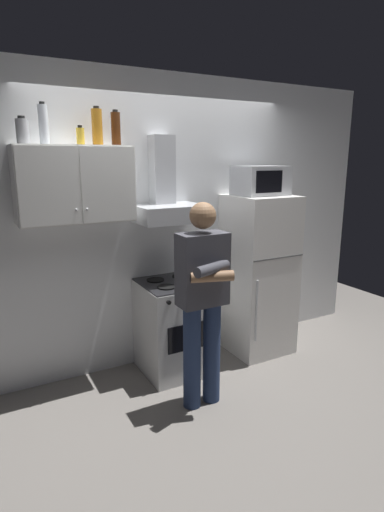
{
  "coord_description": "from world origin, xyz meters",
  "views": [
    {
      "loc": [
        -1.6,
        -2.94,
        1.95
      ],
      "look_at": [
        0.0,
        0.0,
        1.15
      ],
      "focal_mm": 28.72,
      "sensor_mm": 36.0,
      "label": 1
    }
  ],
  "objects_px": {
    "stove_oven": "(174,326)",
    "bottle_vodka_clear": "(43,124)",
    "person_standing": "(203,298)",
    "bottle_spice_jar": "(80,136)",
    "microwave": "(261,181)",
    "bottle_canister_steel": "(22,131)",
    "refrigerator": "(258,275)",
    "cooking_pot": "(193,277)",
    "upper_cabinet": "(75,184)",
    "bottle_rum_dark": "(116,129)",
    "bottle_liquor_amber": "(97,127)",
    "range_hood": "(167,199)"
  },
  "relations": [
    {
      "from": "stove_oven",
      "to": "bottle_vodka_clear",
      "type": "height_order",
      "value": "bottle_vodka_clear"
    },
    {
      "from": "person_standing",
      "to": "bottle_spice_jar",
      "type": "distance_m",
      "value": 1.57
    },
    {
      "from": "microwave",
      "to": "bottle_canister_steel",
      "type": "xyz_separation_m",
      "value": [
        -2.1,
        0.08,
        0.4
      ]
    },
    {
      "from": "refrigerator",
      "to": "cooking_pot",
      "type": "relative_size",
      "value": 5.75
    },
    {
      "from": "upper_cabinet",
      "to": "cooking_pot",
      "type": "height_order",
      "value": "upper_cabinet"
    },
    {
      "from": "bottle_vodka_clear",
      "to": "stove_oven",
      "type": "bearing_deg",
      "value": -6.73
    },
    {
      "from": "bottle_rum_dark",
      "to": "bottle_liquor_amber",
      "type": "relative_size",
      "value": 0.94
    },
    {
      "from": "microwave",
      "to": "person_standing",
      "type": "xyz_separation_m",
      "value": [
        -1.0,
        -0.62,
        -0.84
      ]
    },
    {
      "from": "microwave",
      "to": "cooking_pot",
      "type": "height_order",
      "value": "microwave"
    },
    {
      "from": "cooking_pot",
      "to": "bottle_liquor_amber",
      "type": "height_order",
      "value": "bottle_liquor_amber"
    },
    {
      "from": "refrigerator",
      "to": "bottle_spice_jar",
      "type": "relative_size",
      "value": 10.94
    },
    {
      "from": "bottle_rum_dark",
      "to": "bottle_vodka_clear",
      "type": "relative_size",
      "value": 0.92
    },
    {
      "from": "cooking_pot",
      "to": "refrigerator",
      "type": "bearing_deg",
      "value": 8.32
    },
    {
      "from": "upper_cabinet",
      "to": "refrigerator",
      "type": "relative_size",
      "value": 0.56
    },
    {
      "from": "cooking_pot",
      "to": "bottle_vodka_clear",
      "type": "bearing_deg",
      "value": 168.15
    },
    {
      "from": "upper_cabinet",
      "to": "range_hood",
      "type": "distance_m",
      "value": 0.81
    },
    {
      "from": "person_standing",
      "to": "bottle_spice_jar",
      "type": "bearing_deg",
      "value": 134.3
    },
    {
      "from": "bottle_liquor_amber",
      "to": "bottle_vodka_clear",
      "type": "bearing_deg",
      "value": -177.55
    },
    {
      "from": "refrigerator",
      "to": "bottle_canister_steel",
      "type": "height_order",
      "value": "bottle_canister_steel"
    },
    {
      "from": "bottle_canister_steel",
      "to": "range_hood",
      "type": "bearing_deg",
      "value": 1.59
    },
    {
      "from": "upper_cabinet",
      "to": "bottle_canister_steel",
      "type": "distance_m",
      "value": 0.53
    },
    {
      "from": "upper_cabinet",
      "to": "refrigerator",
      "type": "height_order",
      "value": "upper_cabinet"
    },
    {
      "from": "cooking_pot",
      "to": "bottle_canister_steel",
      "type": "height_order",
      "value": "bottle_canister_steel"
    },
    {
      "from": "bottle_liquor_amber",
      "to": "bottle_canister_steel",
      "type": "xyz_separation_m",
      "value": [
        -0.56,
        -0.04,
        -0.05
      ]
    },
    {
      "from": "cooking_pot",
      "to": "bottle_spice_jar",
      "type": "xyz_separation_m",
      "value": [
        -0.87,
        0.22,
        1.19
      ]
    },
    {
      "from": "cooking_pot",
      "to": "bottle_spice_jar",
      "type": "bearing_deg",
      "value": 165.83
    },
    {
      "from": "stove_oven",
      "to": "microwave",
      "type": "height_order",
      "value": "microwave"
    },
    {
      "from": "stove_oven",
      "to": "bottle_rum_dark",
      "type": "height_order",
      "value": "bottle_rum_dark"
    },
    {
      "from": "refrigerator",
      "to": "bottle_spice_jar",
      "type": "bearing_deg",
      "value": 176.63
    },
    {
      "from": "range_hood",
      "to": "refrigerator",
      "type": "relative_size",
      "value": 0.47
    },
    {
      "from": "bottle_rum_dark",
      "to": "bottle_canister_steel",
      "type": "relative_size",
      "value": 1.43
    },
    {
      "from": "stove_oven",
      "to": "person_standing",
      "type": "bearing_deg",
      "value": -94.72
    },
    {
      "from": "range_hood",
      "to": "bottle_vodka_clear",
      "type": "bearing_deg",
      "value": -179.51
    },
    {
      "from": "stove_oven",
      "to": "bottle_spice_jar",
      "type": "bearing_deg",
      "value": 172.28
    },
    {
      "from": "stove_oven",
      "to": "range_hood",
      "type": "distance_m",
      "value": 1.17
    },
    {
      "from": "upper_cabinet",
      "to": "range_hood",
      "type": "xyz_separation_m",
      "value": [
        0.8,
        0.0,
        -0.15
      ]
    },
    {
      "from": "person_standing",
      "to": "bottle_liquor_amber",
      "type": "relative_size",
      "value": 5.54
    },
    {
      "from": "upper_cabinet",
      "to": "range_hood",
      "type": "bearing_deg",
      "value": 0.09
    },
    {
      "from": "stove_oven",
      "to": "range_hood",
      "type": "relative_size",
      "value": 1.17
    },
    {
      "from": "stove_oven",
      "to": "bottle_spice_jar",
      "type": "distance_m",
      "value": 1.84
    },
    {
      "from": "person_standing",
      "to": "refrigerator",
      "type": "bearing_deg",
      "value": 31.23
    },
    {
      "from": "range_hood",
      "to": "refrigerator",
      "type": "height_order",
      "value": "range_hood"
    },
    {
      "from": "microwave",
      "to": "bottle_spice_jar",
      "type": "height_order",
      "value": "bottle_spice_jar"
    },
    {
      "from": "upper_cabinet",
      "to": "cooking_pot",
      "type": "distance_m",
      "value": 1.27
    },
    {
      "from": "bottle_rum_dark",
      "to": "bottle_canister_steel",
      "type": "xyz_separation_m",
      "value": [
        -0.71,
        -0.05,
        -0.04
      ]
    },
    {
      "from": "upper_cabinet",
      "to": "bottle_liquor_amber",
      "type": "bearing_deg",
      "value": 2.83
    },
    {
      "from": "bottle_vodka_clear",
      "to": "cooking_pot",
      "type": "bearing_deg",
      "value": -11.85
    },
    {
      "from": "person_standing",
      "to": "bottle_vodka_clear",
      "type": "bearing_deg",
      "value": 142.72
    },
    {
      "from": "upper_cabinet",
      "to": "bottle_vodka_clear",
      "type": "bearing_deg",
      "value": -177.94
    },
    {
      "from": "upper_cabinet",
      "to": "person_standing",
      "type": "relative_size",
      "value": 0.55
    }
  ]
}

